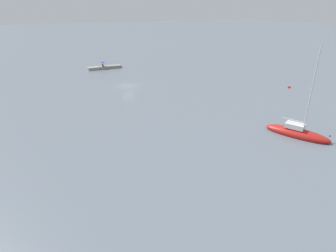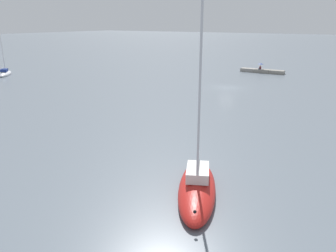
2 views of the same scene
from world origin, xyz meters
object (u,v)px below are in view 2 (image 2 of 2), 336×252
person_seated_maroon_left (260,68)px  sailboat_white_mid (5,74)px  sailboat_red_far (197,188)px  umbrella_open_navy (261,64)px

person_seated_maroon_left → sailboat_white_mid: (42.05, 30.33, -0.64)m
sailboat_red_far → umbrella_open_navy: bearing=-102.1°
umbrella_open_navy → sailboat_white_mid: sailboat_white_mid is taller
person_seated_maroon_left → umbrella_open_navy: (-0.02, -0.08, 0.85)m
sailboat_white_mid → person_seated_maroon_left: bearing=-8.4°
person_seated_maroon_left → sailboat_red_far: sailboat_red_far is taller
person_seated_maroon_left → sailboat_red_far: 53.67m
person_seated_maroon_left → sailboat_red_far: size_ratio=0.06×
sailboat_white_mid → sailboat_red_far: 58.34m
umbrella_open_navy → sailboat_white_mid: 51.93m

